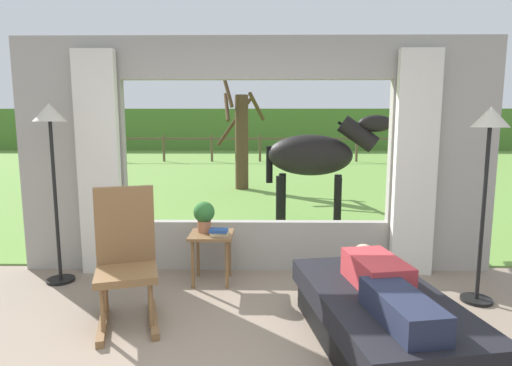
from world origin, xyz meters
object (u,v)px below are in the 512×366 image
at_px(floor_lamp_left, 51,139).
at_px(pasture_tree, 241,138).
at_px(potted_plant, 204,215).
at_px(floor_lamp_right, 488,146).
at_px(side_table, 212,242).
at_px(reclining_person, 383,283).
at_px(horse, 315,156).
at_px(book_stack, 219,232).
at_px(recliner_sofa, 380,320).
at_px(rocking_chair, 126,257).

bearing_deg(floor_lamp_left, pasture_tree, 75.20).
bearing_deg(potted_plant, floor_lamp_right, -11.19).
distance_m(side_table, floor_lamp_left, 1.91).
bearing_deg(reclining_person, horse, 81.67).
bearing_deg(floor_lamp_left, reclining_person, -24.07).
distance_m(book_stack, pasture_tree, 6.18).
bearing_deg(recliner_sofa, rocking_chair, 158.21).
xyz_separation_m(rocking_chair, book_stack, (0.69, 0.79, 0.01)).
relative_size(reclining_person, potted_plant, 4.48).
distance_m(rocking_chair, side_table, 1.05).
distance_m(rocking_chair, horse, 3.47).
bearing_deg(horse, side_table, -23.28).
bearing_deg(floor_lamp_right, pasture_tree, 110.91).
bearing_deg(recliner_sofa, potted_plant, 127.85).
bearing_deg(reclining_person, floor_lamp_right, 28.09).
xyz_separation_m(recliner_sofa, pasture_tree, (-1.36, 7.36, 1.05)).
distance_m(potted_plant, floor_lamp_left, 1.70).
distance_m(rocking_chair, book_stack, 1.05).
relative_size(recliner_sofa, side_table, 3.51).
bearing_deg(potted_plant, side_table, -36.87).
bearing_deg(rocking_chair, side_table, 37.94).
bearing_deg(book_stack, rocking_chair, -131.26).
relative_size(book_stack, horse, 0.11).
xyz_separation_m(floor_lamp_right, pasture_tree, (-2.50, 6.53, -0.17)).
bearing_deg(reclining_person, potted_plant, 126.82).
bearing_deg(potted_plant, horse, 54.20).
height_order(reclining_person, side_table, reclining_person).
bearing_deg(book_stack, floor_lamp_right, -9.16).
bearing_deg(floor_lamp_left, book_stack, -1.98).
relative_size(rocking_chair, potted_plant, 3.50).
bearing_deg(rocking_chair, recliner_sofa, -28.71).
xyz_separation_m(reclining_person, rocking_chair, (-1.99, 0.48, 0.02)).
height_order(book_stack, horse, horse).
distance_m(potted_plant, pasture_tree, 6.05).
xyz_separation_m(rocking_chair, pasture_tree, (0.63, 6.93, 0.72)).
bearing_deg(side_table, recliner_sofa, -42.82).
bearing_deg(rocking_chair, floor_lamp_left, 122.58).
bearing_deg(recliner_sofa, floor_lamp_right, 26.49).
xyz_separation_m(reclining_person, floor_lamp_right, (1.13, 0.88, 0.92)).
xyz_separation_m(side_table, potted_plant, (-0.08, 0.06, 0.28)).
bearing_deg(pasture_tree, floor_lamp_left, -104.80).
distance_m(rocking_chair, pasture_tree, 7.00).
distance_m(rocking_chair, floor_lamp_right, 3.27).
xyz_separation_m(recliner_sofa, reclining_person, (0.00, -0.05, 0.30)).
bearing_deg(book_stack, reclining_person, -44.36).
bearing_deg(pasture_tree, rocking_chair, -95.18).
bearing_deg(rocking_chair, book_stack, 32.20).
height_order(side_table, floor_lamp_left, floor_lamp_left).
bearing_deg(horse, pasture_tree, -152.45).
xyz_separation_m(recliner_sofa, potted_plant, (-1.46, 1.34, 0.48)).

